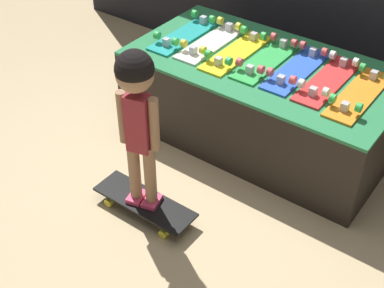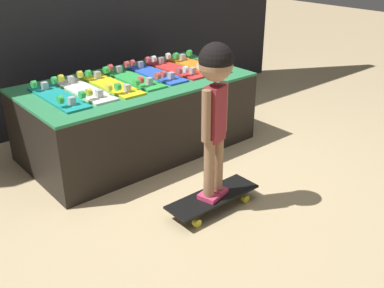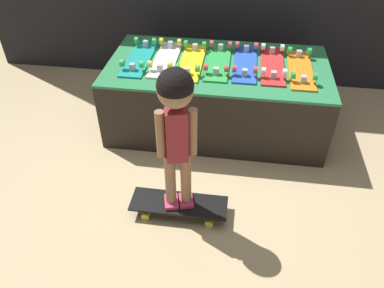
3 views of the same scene
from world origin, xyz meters
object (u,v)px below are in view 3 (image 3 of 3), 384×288
skateboard_teal_on_rack (140,57)px  skateboard_yellow_on_rack (191,61)px  skateboard_white_on_rack (166,58)px  skateboard_blue_on_rack (245,62)px  skateboard_green_on_rack (218,61)px  skateboard_on_floor (179,205)px  skateboard_orange_on_rack (301,68)px  skateboard_red_on_rack (273,64)px  child (176,117)px

skateboard_teal_on_rack → skateboard_yellow_on_rack: (0.42, -0.01, 0.00)m
skateboard_white_on_rack → skateboard_blue_on_rack: bearing=1.5°
skateboard_green_on_rack → skateboard_white_on_rack: bearing=-178.7°
skateboard_on_floor → skateboard_orange_on_rack: bearing=53.2°
skateboard_teal_on_rack → skateboard_blue_on_rack: size_ratio=1.00×
skateboard_green_on_rack → skateboard_blue_on_rack: bearing=2.0°
skateboard_teal_on_rack → skateboard_on_floor: size_ratio=1.00×
skateboard_red_on_rack → skateboard_orange_on_rack: size_ratio=1.00×
skateboard_orange_on_rack → skateboard_blue_on_rack: bearing=174.4°
skateboard_red_on_rack → skateboard_on_floor: size_ratio=1.00×
skateboard_blue_on_rack → skateboard_white_on_rack: bearing=-178.5°
skateboard_yellow_on_rack → skateboard_on_floor: 1.15m
skateboard_yellow_on_rack → skateboard_blue_on_rack: same height
skateboard_yellow_on_rack → skateboard_on_floor: bearing=-86.3°
child → skateboard_orange_on_rack: bearing=38.7°
skateboard_green_on_rack → skateboard_on_floor: size_ratio=1.00×
skateboard_white_on_rack → skateboard_yellow_on_rack: size_ratio=1.00×
skateboard_blue_on_rack → skateboard_orange_on_rack: (0.42, -0.04, 0.00)m
skateboard_green_on_rack → skateboard_orange_on_rack: bearing=-3.1°
skateboard_blue_on_rack → skateboard_orange_on_rack: size_ratio=1.00×
skateboard_red_on_rack → child: 1.21m
skateboard_yellow_on_rack → skateboard_on_floor: (0.07, -1.03, -0.51)m
skateboard_green_on_rack → skateboard_blue_on_rack: same height
skateboard_blue_on_rack → skateboard_on_floor: (-0.35, -1.06, -0.51)m
skateboard_blue_on_rack → skateboard_red_on_rack: bearing=-1.3°
skateboard_white_on_rack → skateboard_on_floor: bearing=-75.3°
skateboard_blue_on_rack → skateboard_teal_on_rack: bearing=-177.9°
child → skateboard_white_on_rack: bearing=90.1°
skateboard_orange_on_rack → skateboard_white_on_rack: bearing=178.7°
skateboard_red_on_rack → skateboard_on_floor: 1.30m
skateboard_blue_on_rack → skateboard_on_floor: 1.23m
skateboard_orange_on_rack → skateboard_teal_on_rack: bearing=179.6°
skateboard_teal_on_rack → skateboard_orange_on_rack: bearing=-0.4°
skateboard_on_floor → child: bearing=-90.0°
skateboard_red_on_rack → skateboard_orange_on_rack: same height
skateboard_blue_on_rack → skateboard_red_on_rack: 0.21m
skateboard_orange_on_rack → skateboard_on_floor: 1.38m
skateboard_white_on_rack → skateboard_orange_on_rack: size_ratio=1.00×
child → skateboard_on_floor: bearing=75.5°
skateboard_orange_on_rack → child: 1.29m
skateboard_orange_on_rack → child: size_ratio=0.65×
skateboard_white_on_rack → skateboard_green_on_rack: 0.42m
skateboard_yellow_on_rack → skateboard_on_floor: size_ratio=1.00×
skateboard_yellow_on_rack → skateboard_green_on_rack: (0.21, 0.03, 0.00)m
skateboard_green_on_rack → child: bearing=-97.6°
skateboard_green_on_rack → skateboard_blue_on_rack: 0.21m
skateboard_white_on_rack → child: size_ratio=0.65×
skateboard_green_on_rack → skateboard_on_floor: bearing=-97.6°
skateboard_blue_on_rack → skateboard_on_floor: size_ratio=1.00×
skateboard_green_on_rack → skateboard_red_on_rack: same height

